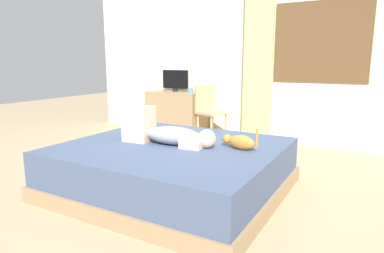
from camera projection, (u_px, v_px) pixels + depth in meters
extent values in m
plane|color=tan|center=(182.00, 190.00, 3.26)|extent=(16.00, 16.00, 0.00)
cube|color=beige|center=(265.00, 47.00, 5.08)|extent=(6.40, 0.12, 2.90)
cube|color=brown|center=(321.00, 42.00, 4.63)|extent=(1.27, 0.02, 1.11)
cube|color=white|center=(321.00, 42.00, 4.63)|extent=(1.19, 0.02, 1.03)
cube|color=#997A56|center=(173.00, 183.00, 3.26)|extent=(2.01, 1.82, 0.14)
cube|color=#425170|center=(173.00, 160.00, 3.22)|extent=(1.95, 1.76, 0.31)
ellipsoid|color=#8C939E|center=(173.00, 135.00, 3.18)|extent=(0.58, 0.31, 0.17)
sphere|color=beige|center=(207.00, 139.00, 3.05)|extent=(0.17, 0.17, 0.17)
cube|color=beige|center=(139.00, 124.00, 3.32)|extent=(0.28, 0.26, 0.34)
cube|color=beige|center=(195.00, 142.00, 3.10)|extent=(0.23, 0.30, 0.08)
ellipsoid|color=#C67A2D|center=(242.00, 142.00, 3.00)|extent=(0.28, 0.15, 0.13)
sphere|color=#C67A2D|center=(227.00, 139.00, 3.09)|extent=(0.08, 0.08, 0.08)
cylinder|color=#C67A2D|center=(257.00, 138.00, 2.89)|extent=(0.03, 0.03, 0.16)
cube|color=#997A56|center=(177.00, 114.00, 5.60)|extent=(0.90, 0.56, 0.74)
cylinder|color=black|center=(175.00, 90.00, 5.53)|extent=(0.10, 0.10, 0.05)
cube|color=black|center=(175.00, 79.00, 5.50)|extent=(0.48, 0.04, 0.30)
cylinder|color=teal|center=(190.00, 91.00, 5.25)|extent=(0.08, 0.08, 0.08)
cylinder|color=tan|center=(226.00, 128.00, 5.14)|extent=(0.04, 0.04, 0.44)
cylinder|color=tan|center=(211.00, 131.00, 4.95)|extent=(0.04, 0.04, 0.44)
cylinder|color=tan|center=(212.00, 125.00, 5.37)|extent=(0.04, 0.04, 0.44)
cylinder|color=tan|center=(198.00, 128.00, 5.18)|extent=(0.04, 0.04, 0.44)
cube|color=tan|center=(212.00, 113.00, 5.12)|extent=(0.49, 0.49, 0.04)
cube|color=tan|center=(205.00, 98.00, 5.21)|extent=(0.17, 0.37, 0.38)
cube|color=#ADCC75|center=(258.00, 55.00, 5.04)|extent=(0.44, 0.06, 2.65)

